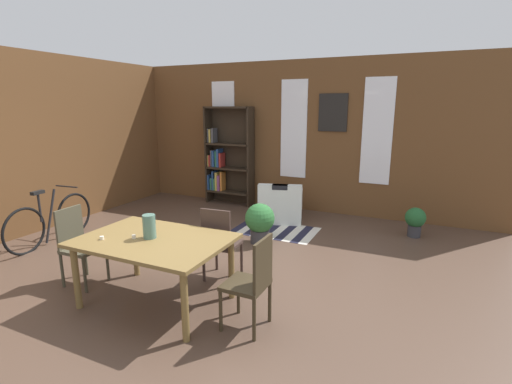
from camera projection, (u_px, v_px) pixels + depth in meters
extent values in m
plane|color=brown|center=(186.00, 286.00, 4.54)|extent=(10.14, 10.14, 0.00)
cube|color=brown|center=(295.00, 137.00, 7.69)|extent=(8.04, 0.12, 3.04)
cube|color=white|center=(224.00, 128.00, 8.27)|extent=(0.55, 0.02, 1.97)
cube|color=white|center=(294.00, 129.00, 7.60)|extent=(0.55, 0.02, 1.97)
cube|color=white|center=(377.00, 132.00, 6.93)|extent=(0.55, 0.02, 1.97)
cube|color=brown|center=(154.00, 240.00, 4.00)|extent=(1.60, 1.10, 0.04)
cylinder|color=brown|center=(76.00, 277.00, 3.98)|extent=(0.07, 0.07, 0.72)
cylinder|color=brown|center=(185.00, 306.00, 3.41)|extent=(0.07, 0.07, 0.72)
cylinder|color=brown|center=(135.00, 249.00, 4.77)|extent=(0.07, 0.07, 0.72)
cylinder|color=brown|center=(232.00, 268.00, 4.20)|extent=(0.07, 0.07, 0.72)
cylinder|color=#4C7266|center=(149.00, 226.00, 3.99)|extent=(0.14, 0.14, 0.26)
cylinder|color=silver|center=(102.00, 238.00, 3.96)|extent=(0.04, 0.04, 0.04)
cylinder|color=silver|center=(134.00, 237.00, 4.00)|extent=(0.04, 0.04, 0.04)
cube|color=#352B1A|center=(246.00, 285.00, 3.62)|extent=(0.41, 0.41, 0.04)
cube|color=#352B1A|center=(263.00, 264.00, 3.48)|extent=(0.04, 0.38, 0.50)
cylinder|color=#352B1A|center=(238.00, 294.00, 3.91)|extent=(0.04, 0.04, 0.43)
cylinder|color=#352B1A|center=(221.00, 311.00, 3.59)|extent=(0.04, 0.04, 0.43)
cylinder|color=#352B1A|center=(270.00, 302.00, 3.75)|extent=(0.04, 0.04, 0.43)
cylinder|color=#352B1A|center=(254.00, 320.00, 3.44)|extent=(0.04, 0.04, 0.43)
cube|color=#372822|center=(223.00, 244.00, 4.67)|extent=(0.43, 0.43, 0.04)
cube|color=#372822|center=(216.00, 230.00, 4.45)|extent=(0.38, 0.06, 0.50)
cylinder|color=#372822|center=(242.00, 258.00, 4.83)|extent=(0.04, 0.04, 0.43)
cylinder|color=#372822|center=(217.00, 254.00, 4.95)|extent=(0.04, 0.04, 0.43)
cylinder|color=#372822|center=(230.00, 269.00, 4.50)|extent=(0.04, 0.04, 0.43)
cylinder|color=#372822|center=(204.00, 265.00, 4.62)|extent=(0.04, 0.04, 0.43)
cube|color=#454130|center=(83.00, 249.00, 4.52)|extent=(0.42, 0.42, 0.04)
cube|color=#454130|center=(70.00, 228.00, 4.53)|extent=(0.05, 0.38, 0.50)
cylinder|color=#454130|center=(85.00, 275.00, 4.34)|extent=(0.04, 0.04, 0.43)
cylinder|color=#454130|center=(107.00, 264.00, 4.67)|extent=(0.04, 0.04, 0.43)
cylinder|color=#454130|center=(62.00, 270.00, 4.47)|extent=(0.04, 0.04, 0.43)
cylinder|color=#454130|center=(86.00, 259.00, 4.80)|extent=(0.04, 0.04, 0.43)
cube|color=#2D2319|center=(209.00, 155.00, 8.35)|extent=(0.04, 0.31, 2.13)
cube|color=#2D2319|center=(251.00, 158.00, 7.92)|extent=(0.04, 0.31, 2.13)
cube|color=#2D2319|center=(232.00, 155.00, 8.27)|extent=(1.08, 0.01, 2.13)
cube|color=#2D2319|center=(230.00, 192.00, 8.32)|extent=(1.04, 0.31, 0.04)
cube|color=#284C8C|center=(211.00, 182.00, 8.47)|extent=(0.03, 0.26, 0.34)
cube|color=#33724C|center=(213.00, 183.00, 8.46)|extent=(0.04, 0.20, 0.27)
cube|color=#284C8C|center=(215.00, 180.00, 8.42)|extent=(0.03, 0.23, 0.43)
cube|color=#33724C|center=(217.00, 184.00, 8.42)|extent=(0.04, 0.25, 0.27)
cube|color=gold|center=(218.00, 181.00, 8.38)|extent=(0.05, 0.25, 0.41)
cube|color=#8C4C8C|center=(221.00, 182.00, 8.37)|extent=(0.05, 0.25, 0.34)
cube|color=orange|center=(223.00, 181.00, 8.34)|extent=(0.05, 0.19, 0.42)
cube|color=#2D2319|center=(229.00, 168.00, 8.20)|extent=(1.04, 0.31, 0.04)
cube|color=gold|center=(210.00, 160.00, 8.36)|extent=(0.03, 0.20, 0.25)
cube|color=#B22D28|center=(212.00, 160.00, 8.34)|extent=(0.03, 0.25, 0.26)
cube|color=#4C4C51|center=(213.00, 158.00, 8.32)|extent=(0.03, 0.21, 0.36)
cube|color=#284C8C|center=(215.00, 158.00, 8.30)|extent=(0.05, 0.23, 0.36)
cube|color=#33724C|center=(217.00, 159.00, 8.27)|extent=(0.05, 0.17, 0.35)
cube|color=#284C8C|center=(220.00, 158.00, 8.24)|extent=(0.04, 0.24, 0.40)
cube|color=#B22D28|center=(222.00, 160.00, 8.23)|extent=(0.04, 0.22, 0.31)
cube|color=#2D2319|center=(229.00, 144.00, 8.08)|extent=(1.04, 0.31, 0.04)
cube|color=#4C4C51|center=(210.00, 135.00, 8.23)|extent=(0.04, 0.16, 0.30)
cube|color=gold|center=(212.00, 136.00, 8.21)|extent=(0.04, 0.21, 0.29)
cube|color=#4C4C51|center=(214.00, 135.00, 8.19)|extent=(0.05, 0.20, 0.31)
cube|color=#2D2319|center=(228.00, 107.00, 7.90)|extent=(1.04, 0.31, 0.04)
cube|color=silver|center=(281.00, 209.00, 7.16)|extent=(1.00, 1.00, 0.40)
cube|color=silver|center=(280.00, 194.00, 6.77)|extent=(0.81, 0.38, 0.35)
cube|color=silver|center=(299.00, 196.00, 7.05)|extent=(0.32, 0.72, 0.15)
cube|color=silver|center=(263.00, 195.00, 7.15)|extent=(0.32, 0.72, 0.15)
cube|color=black|center=(280.00, 187.00, 6.74)|extent=(0.32, 0.24, 0.08)
torus|color=black|center=(24.00, 231.00, 5.48)|extent=(0.12, 0.72, 0.72)
torus|color=black|center=(74.00, 214.00, 6.37)|extent=(0.12, 0.72, 0.72)
cylinder|color=black|center=(50.00, 216.00, 5.90)|extent=(0.07, 0.30, 0.83)
cylinder|color=black|center=(40.00, 208.00, 5.70)|extent=(0.04, 0.04, 0.45)
cube|color=black|center=(38.00, 193.00, 5.65)|extent=(0.10, 0.21, 0.05)
cylinder|color=black|center=(66.00, 186.00, 6.16)|extent=(0.44, 0.07, 0.02)
cylinder|color=#333338|center=(414.00, 231.00, 6.24)|extent=(0.21, 0.21, 0.20)
sphere|color=#235B2D|center=(415.00, 217.00, 6.18)|extent=(0.33, 0.33, 0.33)
cylinder|color=#333338|center=(260.00, 236.00, 5.96)|extent=(0.30, 0.30, 0.22)
sphere|color=#2D6B33|center=(260.00, 218.00, 5.89)|extent=(0.47, 0.47, 0.47)
cube|color=#1E1E33|center=(243.00, 225.00, 6.82)|extent=(0.14, 0.91, 0.01)
cube|color=silver|center=(250.00, 226.00, 6.77)|extent=(0.14, 0.91, 0.01)
cube|color=#1E1E33|center=(257.00, 227.00, 6.71)|extent=(0.14, 0.91, 0.01)
cube|color=silver|center=(264.00, 228.00, 6.65)|extent=(0.14, 0.91, 0.01)
cube|color=#1E1E33|center=(271.00, 230.00, 6.59)|extent=(0.14, 0.91, 0.01)
cube|color=silver|center=(279.00, 231.00, 6.53)|extent=(0.14, 0.91, 0.01)
cube|color=#1E1E33|center=(287.00, 232.00, 6.47)|extent=(0.14, 0.91, 0.01)
cube|color=silver|center=(294.00, 233.00, 6.42)|extent=(0.14, 0.91, 0.01)
cube|color=#1E1E33|center=(302.00, 234.00, 6.36)|extent=(0.14, 0.91, 0.01)
cube|color=silver|center=(310.00, 235.00, 6.30)|extent=(0.14, 0.91, 0.01)
cube|color=black|center=(333.00, 113.00, 7.19)|extent=(0.56, 0.03, 0.72)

